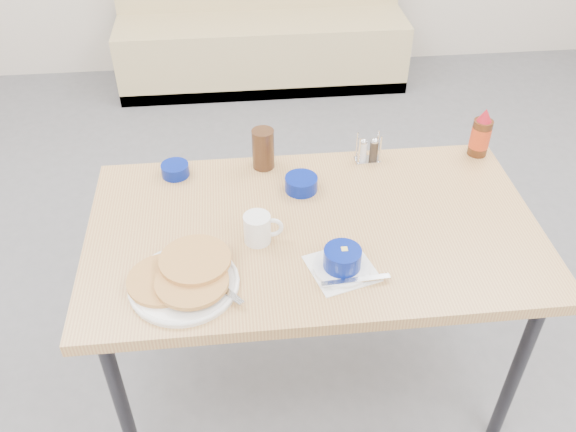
{
  "coord_description": "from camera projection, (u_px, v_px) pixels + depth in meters",
  "views": [
    {
      "loc": [
        -0.23,
        -1.17,
        1.99
      ],
      "look_at": [
        -0.08,
        0.23,
        0.82
      ],
      "focal_mm": 38.0,
      "sensor_mm": 36.0,
      "label": 1
    }
  ],
  "objects": [
    {
      "name": "grits_setting",
      "position": [
        342.0,
        261.0,
        1.72
      ],
      "size": [
        0.23,
        0.22,
        0.07
      ],
      "rotation": [
        0.0,
        0.0,
        0.28
      ],
      "color": "white",
      "rests_on": "dining_table"
    },
    {
      "name": "condiment_caddy",
      "position": [
        368.0,
        151.0,
        2.15
      ],
      "size": [
        0.09,
        0.05,
        0.11
      ],
      "rotation": [
        0.0,
        0.0,
        0.03
      ],
      "color": "silver",
      "rests_on": "dining_table"
    },
    {
      "name": "amber_tumbler",
      "position": [
        263.0,
        149.0,
        2.09
      ],
      "size": [
        0.1,
        0.1,
        0.14
      ],
      "primitive_type": "cylinder",
      "rotation": [
        0.0,
        0.0,
        -0.29
      ],
      "color": "#3C2313",
      "rests_on": "dining_table"
    },
    {
      "name": "butter_bowl",
      "position": [
        301.0,
        184.0,
        2.02
      ],
      "size": [
        0.11,
        0.11,
        0.05
      ],
      "rotation": [
        0.0,
        0.0,
        0.08
      ],
      "color": "navy",
      "rests_on": "dining_table"
    },
    {
      "name": "ground",
      "position": [
        318.0,
        432.0,
        2.18
      ],
      "size": [
        6.0,
        6.0,
        0.0
      ],
      "primitive_type": "plane",
      "color": "slate",
      "rests_on": "ground"
    },
    {
      "name": "dining_table",
      "position": [
        313.0,
        241.0,
        1.93
      ],
      "size": [
        1.4,
        0.8,
        0.76
      ],
      "color": "tan",
      "rests_on": "ground"
    },
    {
      "name": "syrup_bottle",
      "position": [
        481.0,
        135.0,
        2.15
      ],
      "size": [
        0.07,
        0.07,
        0.18
      ],
      "rotation": [
        0.0,
        0.0,
        -0.35
      ],
      "color": "#47230F",
      "rests_on": "dining_table"
    },
    {
      "name": "coffee_mug",
      "position": [
        259.0,
        228.0,
        1.81
      ],
      "size": [
        0.12,
        0.08,
        0.09
      ],
      "rotation": [
        0.0,
        0.0,
        -0.02
      ],
      "color": "white",
      "rests_on": "dining_table"
    },
    {
      "name": "creamer_bowl",
      "position": [
        175.0,
        170.0,
        2.09
      ],
      "size": [
        0.09,
        0.09,
        0.04
      ],
      "rotation": [
        0.0,
        0.0,
        -0.02
      ],
      "color": "navy",
      "rests_on": "dining_table"
    },
    {
      "name": "sugar_wrapper",
      "position": [
        196.0,
        255.0,
        1.79
      ],
      "size": [
        0.05,
        0.03,
        0.0
      ],
      "primitive_type": "cube",
      "rotation": [
        0.0,
        0.0,
        0.14
      ],
      "color": "#EF554F",
      "rests_on": "dining_table"
    },
    {
      "name": "booth_bench",
      "position": [
        261.0,
        30.0,
        4.1
      ],
      "size": [
        1.9,
        0.56,
        1.22
      ],
      "color": "tan",
      "rests_on": "ground"
    },
    {
      "name": "pancake_plate",
      "position": [
        184.0,
        279.0,
        1.68
      ],
      "size": [
        0.32,
        0.31,
        0.05
      ],
      "rotation": [
        0.0,
        0.0,
        0.35
      ],
      "color": "white",
      "rests_on": "dining_table"
    }
  ]
}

